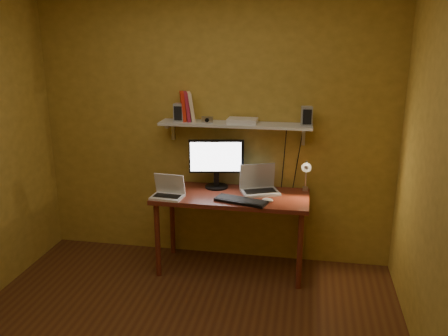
% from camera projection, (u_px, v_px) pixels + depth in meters
% --- Properties ---
extents(room, '(3.44, 3.24, 2.64)m').
position_uv_depth(room, '(165.00, 177.00, 2.99)').
color(room, '#583116').
rests_on(room, ground).
extents(desk, '(1.40, 0.60, 0.75)m').
position_uv_depth(desk, '(231.00, 203.00, 4.34)').
color(desk, maroon).
rests_on(desk, ground).
extents(wall_shelf, '(1.40, 0.25, 0.21)m').
position_uv_depth(wall_shelf, '(235.00, 125.00, 4.32)').
color(wall_shelf, silver).
rests_on(wall_shelf, room).
extents(monitor, '(0.51, 0.25, 0.46)m').
position_uv_depth(monitor, '(216.00, 161.00, 4.43)').
color(monitor, black).
rests_on(monitor, desk).
extents(laptop, '(0.40, 0.35, 0.25)m').
position_uv_depth(laptop, '(259.00, 185.00, 4.38)').
color(laptop, '#93959B').
rests_on(laptop, desk).
extents(netbook, '(0.29, 0.22, 0.21)m').
position_uv_depth(netbook, '(168.00, 191.00, 4.23)').
color(netbook, white).
rests_on(netbook, desk).
extents(keyboard, '(0.48, 0.28, 0.02)m').
position_uv_depth(keyboard, '(241.00, 201.00, 4.12)').
color(keyboard, black).
rests_on(keyboard, desk).
extents(mouse, '(0.11, 0.08, 0.04)m').
position_uv_depth(mouse, '(268.00, 200.00, 4.12)').
color(mouse, white).
rests_on(mouse, desk).
extents(desk_lamp, '(0.09, 0.23, 0.38)m').
position_uv_depth(desk_lamp, '(306.00, 172.00, 4.26)').
color(desk_lamp, silver).
rests_on(desk_lamp, desk).
extents(speaker_left, '(0.09, 0.09, 0.17)m').
position_uv_depth(speaker_left, '(179.00, 112.00, 4.38)').
color(speaker_left, '#93959B').
rests_on(speaker_left, wall_shelf).
extents(speaker_right, '(0.10, 0.10, 0.17)m').
position_uv_depth(speaker_right, '(307.00, 116.00, 4.18)').
color(speaker_right, '#93959B').
rests_on(speaker_right, wall_shelf).
extents(books, '(0.19, 0.19, 0.27)m').
position_uv_depth(books, '(187.00, 107.00, 4.39)').
color(books, red).
rests_on(books, wall_shelf).
extents(shelf_camera, '(0.11, 0.05, 0.06)m').
position_uv_depth(shelf_camera, '(207.00, 120.00, 4.31)').
color(shelf_camera, silver).
rests_on(shelf_camera, wall_shelf).
extents(router, '(0.27, 0.18, 0.04)m').
position_uv_depth(router, '(242.00, 121.00, 4.30)').
color(router, white).
rests_on(router, wall_shelf).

